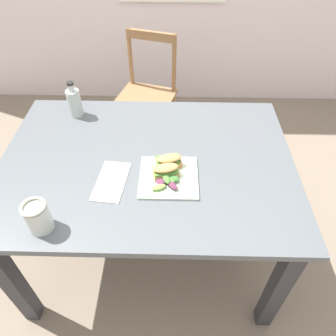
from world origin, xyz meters
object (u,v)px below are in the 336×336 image
Objects in this scene: fork_on_napkin at (112,178)px; dining_table at (148,177)px; chair_wooden_far at (147,96)px; plate_lunch at (168,177)px; bottle_cold_brew at (75,104)px; mason_jar_iced_tea at (38,218)px; sandwich_half_front at (166,170)px; sandwich_half_back at (168,160)px.

dining_table is at bearing 41.60° from fork_on_napkin.
chair_wooden_far is at bearing 87.56° from fork_on_napkin.
chair_wooden_far reaches higher than plate_lunch.
bottle_cold_brew is 1.51× the size of mason_jar_iced_tea.
fork_on_napkin is at bearing -175.96° from sandwich_half_front.
plate_lunch is at bearing -48.56° from dining_table.
sandwich_half_front is at bearing -42.73° from bottle_cold_brew.
mason_jar_iced_tea is (0.03, -0.72, -0.01)m from bottle_cold_brew.
dining_table is at bearing 156.57° from sandwich_half_back.
chair_wooden_far is at bearing 99.43° from plate_lunch.
mason_jar_iced_tea is at bearing -143.93° from sandwich_half_back.
dining_table is 6.95× the size of bottle_cold_brew.
chair_wooden_far is at bearing 99.06° from sandwich_half_front.
bottle_cold_brew is (-0.48, 0.45, 0.03)m from sandwich_half_front.
chair_wooden_far is 1.18m from sandwich_half_front.
fork_on_napkin is (-0.23, -0.02, -0.03)m from sandwich_half_front.
fork_on_napkin is 0.53m from bottle_cold_brew.
fork_on_napkin is (-0.24, -0.01, 0.00)m from plate_lunch.
bottle_cold_brew is at bearing 137.34° from plate_lunch.
sandwich_half_front is at bearing -96.78° from sandwich_half_back.
plate_lunch is 0.24m from fork_on_napkin.
sandwich_half_front reaches higher than plate_lunch.
bottle_cold_brew is at bearing 119.03° from fork_on_napkin.
plate_lunch reaches higher than dining_table.
sandwich_half_back reaches higher than fork_on_napkin.
sandwich_half_front reaches higher than dining_table.
sandwich_half_back is 0.25m from fork_on_napkin.
bottle_cold_brew is at bearing -114.43° from chair_wooden_far.
fork_on_napkin reaches higher than dining_table.
plate_lunch is 0.67m from bottle_cold_brew.
mason_jar_iced_tea is (-0.22, -0.25, 0.05)m from fork_on_napkin.
plate_lunch is 0.04m from sandwich_half_front.
bottle_cold_brew is at bearing 137.27° from sandwich_half_front.
plate_lunch is 1.96× the size of mason_jar_iced_tea.
bottle_cold_brew is (-0.49, 0.45, 0.06)m from plate_lunch.
sandwich_half_front is 0.52m from mason_jar_iced_tea.
sandwich_half_back is 0.94× the size of mason_jar_iced_tea.
dining_table is 0.55m from bottle_cold_brew.
fork_on_napkin is at bearing -177.78° from plate_lunch.
chair_wooden_far is 6.87× the size of mason_jar_iced_tea.
plate_lunch is at bearing -89.03° from sandwich_half_back.
dining_table is 0.19m from sandwich_half_back.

